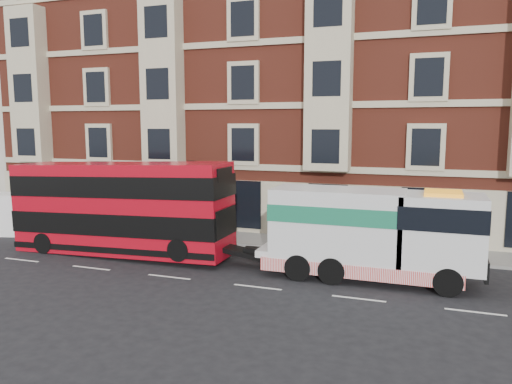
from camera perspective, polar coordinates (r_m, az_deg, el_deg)
ground at (r=20.27m, az=0.18°, el=-10.82°), size 120.00×120.00×0.00m
sidewalk at (r=27.17m, az=5.47°, el=-5.88°), size 90.00×3.00×0.15m
victorian_terrace at (r=33.84m, az=9.74°, el=13.75°), size 45.00×12.00×20.40m
lamp_post_west at (r=27.56m, az=-7.32°, el=-0.21°), size 0.35×0.15×4.35m
double_decker_bus at (r=25.56m, az=-15.23°, el=-1.62°), size 11.29×2.59×4.57m
tow_truck at (r=21.29m, az=12.67°, el=-4.54°), size 9.04×2.67×3.77m
box_van at (r=32.67m, az=-25.52°, el=-2.31°), size 4.97×3.12×2.41m
pedestrian at (r=30.68m, az=-16.61°, el=-2.94°), size 0.69×0.63×1.58m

